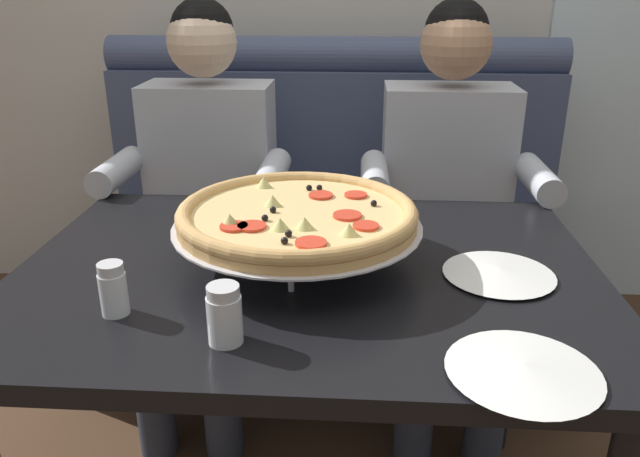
# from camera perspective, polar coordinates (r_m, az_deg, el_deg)

# --- Properties ---
(booth_bench) EXTENTS (1.68, 0.78, 1.13)m
(booth_bench) POSITION_cam_1_polar(r_m,az_deg,el_deg) (2.28, 0.85, -1.90)
(booth_bench) COLOR #424C6B
(booth_bench) RESTS_ON ground_plane
(dining_table) EXTENTS (1.22, 0.88, 0.76)m
(dining_table) POSITION_cam_1_polar(r_m,az_deg,el_deg) (1.34, -1.09, -7.10)
(dining_table) COLOR black
(dining_table) RESTS_ON ground_plane
(diner_left) EXTENTS (0.54, 0.64, 1.27)m
(diner_left) POSITION_cam_1_polar(r_m,az_deg,el_deg) (1.97, -10.56, 3.62)
(diner_left) COLOR #2D3342
(diner_left) RESTS_ON ground_plane
(diner_right) EXTENTS (0.54, 0.64, 1.27)m
(diner_right) POSITION_cam_1_polar(r_m,az_deg,el_deg) (1.93, 11.76, 3.15)
(diner_right) COLOR #2D3342
(diner_right) RESTS_ON ground_plane
(pizza) EXTENTS (0.52, 0.52, 0.14)m
(pizza) POSITION_cam_1_polar(r_m,az_deg,el_deg) (1.28, -2.11, 1.16)
(pizza) COLOR silver
(pizza) RESTS_ON dining_table
(shaker_pepper_flakes) EXTENTS (0.05, 0.05, 0.10)m
(shaker_pepper_flakes) POSITION_cam_1_polar(r_m,az_deg,el_deg) (1.16, -18.51, -5.64)
(shaker_pepper_flakes) COLOR white
(shaker_pepper_flakes) RESTS_ON dining_table
(shaker_oregano) EXTENTS (0.06, 0.06, 0.10)m
(shaker_oregano) POSITION_cam_1_polar(r_m,az_deg,el_deg) (1.03, -8.79, -8.22)
(shaker_oregano) COLOR white
(shaker_oregano) RESTS_ON dining_table
(plate_near_left) EXTENTS (0.24, 0.24, 0.02)m
(plate_near_left) POSITION_cam_1_polar(r_m,az_deg,el_deg) (1.01, 18.25, -12.16)
(plate_near_left) COLOR white
(plate_near_left) RESTS_ON dining_table
(plate_near_right) EXTENTS (0.23, 0.23, 0.02)m
(plate_near_right) POSITION_cam_1_polar(r_m,az_deg,el_deg) (1.31, 16.18, -3.84)
(plate_near_right) COLOR white
(plate_near_right) RESTS_ON dining_table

